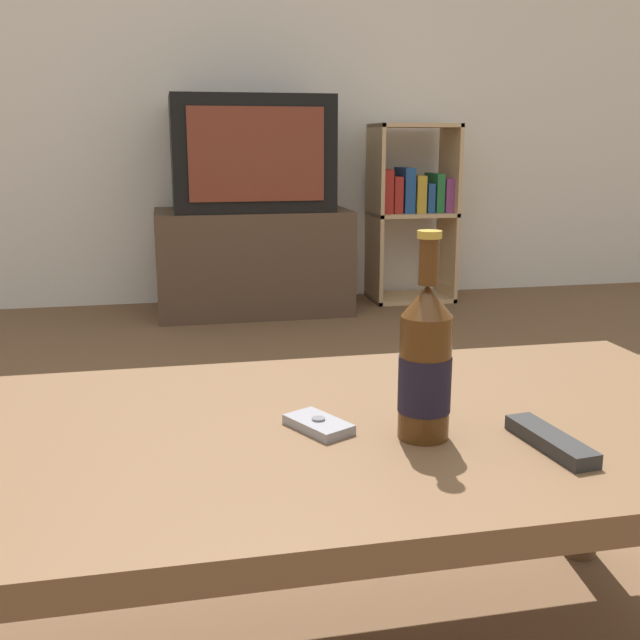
% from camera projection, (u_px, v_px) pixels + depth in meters
% --- Properties ---
extents(back_wall, '(8.00, 0.05, 2.60)m').
position_uv_depth(back_wall, '(192.00, 47.00, 3.76)').
color(back_wall, silver).
rests_on(back_wall, ground_plane).
extents(coffee_table, '(1.39, 0.67, 0.44)m').
position_uv_depth(coffee_table, '(304.00, 463.00, 1.09)').
color(coffee_table, brown).
rests_on(coffee_table, ground_plane).
extents(tv_stand, '(0.94, 0.50, 0.51)m').
position_uv_depth(tv_stand, '(253.00, 261.00, 3.74)').
color(tv_stand, '#4C3828').
rests_on(tv_stand, ground_plane).
extents(television, '(0.76, 0.49, 0.54)m').
position_uv_depth(television, '(251.00, 154.00, 3.61)').
color(television, black).
rests_on(television, tv_stand).
extents(bookshelf, '(0.43, 0.30, 0.93)m').
position_uv_depth(bookshelf, '(412.00, 205.00, 3.96)').
color(bookshelf, tan).
rests_on(bookshelf, ground_plane).
extents(beer_bottle, '(0.07, 0.07, 0.29)m').
position_uv_depth(beer_bottle, '(425.00, 365.00, 1.01)').
color(beer_bottle, '#47280F').
rests_on(beer_bottle, coffee_table).
extents(cell_phone, '(0.09, 0.11, 0.02)m').
position_uv_depth(cell_phone, '(318.00, 424.00, 1.06)').
color(cell_phone, gray).
rests_on(cell_phone, coffee_table).
extents(remote_control, '(0.06, 0.16, 0.02)m').
position_uv_depth(remote_control, '(551.00, 441.00, 1.00)').
color(remote_control, '#282828').
rests_on(remote_control, coffee_table).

